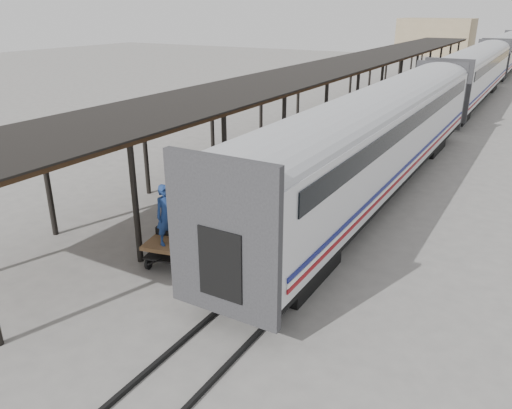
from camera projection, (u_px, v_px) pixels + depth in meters
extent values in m
plane|color=slate|center=(210.00, 247.00, 17.17)|extent=(160.00, 160.00, 0.00)
cube|color=silver|center=(379.00, 136.00, 21.13)|extent=(3.00, 24.00, 2.90)
cube|color=#28282B|center=(222.00, 242.00, 11.58)|extent=(3.04, 0.22, 3.50)
cube|color=black|center=(347.00, 111.00, 21.51)|extent=(0.04, 22.08, 0.65)
cube|color=black|center=(376.00, 174.00, 21.75)|extent=(2.55, 23.04, 0.50)
cube|color=silver|center=(474.00, 72.00, 41.99)|extent=(3.00, 24.00, 2.90)
cube|color=#28282B|center=(446.00, 91.00, 32.44)|extent=(3.04, 0.22, 3.50)
cube|color=black|center=(456.00, 60.00, 42.38)|extent=(0.04, 22.08, 0.65)
cube|color=black|center=(471.00, 93.00, 42.62)|extent=(2.55, 23.04, 0.50)
cube|color=silver|center=(506.00, 51.00, 62.86)|extent=(3.00, 24.00, 2.90)
cube|color=#28282B|center=(494.00, 59.00, 53.31)|extent=(3.04, 0.22, 3.50)
cube|color=black|center=(494.00, 43.00, 63.24)|extent=(0.04, 22.08, 0.65)
cube|color=black|center=(503.00, 65.00, 63.48)|extent=(2.55, 23.04, 0.50)
cube|color=black|center=(251.00, 204.00, 15.06)|extent=(0.50, 1.70, 2.00)
imported|color=beige|center=(251.00, 208.00, 15.11)|extent=(0.72, 0.89, 1.72)
cube|color=brown|center=(238.00, 225.00, 15.40)|extent=(0.57, 0.25, 0.42)
cube|color=#422B19|center=(360.00, 61.00, 36.56)|extent=(4.60, 64.00, 0.18)
cube|color=black|center=(360.00, 60.00, 36.51)|extent=(4.90, 64.30, 0.06)
cylinder|color=black|center=(332.00, 87.00, 38.25)|extent=(0.20, 0.20, 4.00)
cylinder|color=black|center=(426.00, 56.00, 63.13)|extent=(0.20, 0.20, 4.00)
cylinder|color=black|center=(385.00, 91.00, 36.33)|extent=(0.20, 0.20, 4.00)
cylinder|color=black|center=(460.00, 57.00, 61.21)|extent=(0.20, 0.20, 4.00)
cube|color=black|center=(460.00, 102.00, 43.27)|extent=(0.10, 150.00, 0.12)
cube|color=black|center=(478.00, 103.00, 42.59)|extent=(0.10, 150.00, 0.12)
cube|color=tan|center=(436.00, 37.00, 86.57)|extent=(12.00, 8.00, 6.00)
cube|color=brown|center=(176.00, 236.00, 16.11)|extent=(1.73, 2.61, 0.12)
cube|color=black|center=(176.00, 245.00, 16.24)|extent=(1.62, 2.49, 0.06)
cylinder|color=black|center=(149.00, 263.00, 15.63)|extent=(0.16, 0.41, 0.40)
cylinder|color=black|center=(177.00, 268.00, 15.35)|extent=(0.16, 0.41, 0.40)
cylinder|color=black|center=(176.00, 238.00, 17.31)|extent=(0.16, 0.41, 0.40)
cylinder|color=black|center=(202.00, 242.00, 17.03)|extent=(0.16, 0.41, 0.40)
cube|color=#323234|center=(177.00, 224.00, 16.59)|extent=(0.77, 0.66, 0.22)
cube|color=brown|center=(194.00, 224.00, 16.56)|extent=(0.66, 0.51, 0.21)
cube|color=black|center=(167.00, 229.00, 16.13)|extent=(0.70, 0.56, 0.25)
cube|color=#495231|center=(183.00, 232.00, 16.04)|extent=(0.51, 0.39, 0.17)
cube|color=#48301D|center=(177.00, 218.00, 16.45)|extent=(0.62, 0.45, 0.22)
cube|color=brown|center=(169.00, 222.00, 16.13)|extent=(0.63, 0.58, 0.20)
cube|color=#323234|center=(176.00, 213.00, 16.43)|extent=(0.52, 0.45, 0.15)
cube|color=black|center=(181.00, 226.00, 16.02)|extent=(0.45, 0.34, 0.16)
cube|color=#9C250E|center=(307.00, 138.00, 29.28)|extent=(1.17, 1.64, 0.89)
cube|color=#9C250E|center=(312.00, 127.00, 29.34)|extent=(0.94, 0.75, 0.35)
cylinder|color=black|center=(296.00, 145.00, 29.28)|extent=(0.19, 0.37, 0.36)
cylinder|color=black|center=(307.00, 147.00, 28.79)|extent=(0.19, 0.37, 0.36)
cylinder|color=black|center=(307.00, 141.00, 30.04)|extent=(0.19, 0.37, 0.36)
cylinder|color=black|center=(318.00, 143.00, 29.55)|extent=(0.19, 0.37, 0.36)
imported|color=navy|center=(166.00, 215.00, 15.10)|extent=(0.68, 0.82, 1.92)
imported|color=black|center=(338.00, 119.00, 32.97)|extent=(0.99, 0.62, 1.57)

